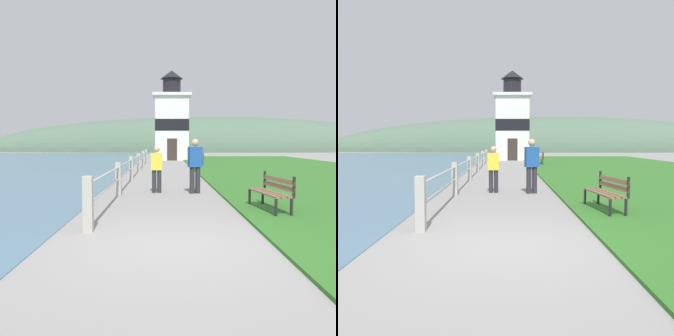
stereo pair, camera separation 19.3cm
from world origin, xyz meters
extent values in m
plane|color=gray|center=(0.00, 0.00, 0.00)|extent=(160.00, 160.00, 0.00)
cube|color=#2D6623|center=(7.68, 14.60, 0.03)|extent=(12.00, 43.80, 0.06)
cube|color=#A8A399|center=(-1.58, 1.00, 0.54)|extent=(0.18, 0.18, 1.07)
cube|color=#A8A399|center=(-1.58, 5.76, 0.54)|extent=(0.18, 0.18, 1.07)
cube|color=#A8A399|center=(-1.58, 10.53, 0.54)|extent=(0.18, 0.18, 1.07)
cube|color=#A8A399|center=(-1.58, 15.29, 0.54)|extent=(0.18, 0.18, 1.07)
cube|color=#A8A399|center=(-1.58, 20.05, 0.54)|extent=(0.18, 0.18, 1.07)
cube|color=#A8A399|center=(-1.58, 24.82, 0.54)|extent=(0.18, 0.18, 1.07)
cylinder|color=#B2B2B7|center=(-1.58, 12.91, 0.91)|extent=(0.06, 23.82, 0.06)
cylinder|color=#B2B2B7|center=(-1.58, 12.91, 0.54)|extent=(0.06, 23.82, 0.06)
cube|color=brown|center=(2.30, 3.00, 0.47)|extent=(0.34, 1.69, 0.04)
cube|color=brown|center=(2.45, 3.02, 0.47)|extent=(0.34, 1.69, 0.04)
cube|color=brown|center=(2.59, 3.04, 0.47)|extent=(0.34, 1.69, 0.04)
cube|color=brown|center=(2.68, 3.05, 0.79)|extent=(0.28, 1.68, 0.11)
cube|color=brown|center=(2.68, 3.05, 0.63)|extent=(0.28, 1.68, 0.11)
cube|color=black|center=(2.37, 2.18, 0.23)|extent=(0.06, 0.06, 0.45)
cube|color=black|center=(2.15, 3.80, 0.23)|extent=(0.06, 0.06, 0.45)
cube|color=black|center=(2.74, 2.23, 0.23)|extent=(0.06, 0.06, 0.45)
cube|color=black|center=(2.52, 3.85, 0.23)|extent=(0.06, 0.06, 0.45)
cube|color=black|center=(2.79, 2.24, 0.70)|extent=(0.06, 0.06, 0.49)
cube|color=black|center=(2.57, 3.86, 0.70)|extent=(0.06, 0.06, 0.49)
cube|color=brown|center=(2.42, 21.80, 0.47)|extent=(0.19, 1.69, 0.04)
cube|color=brown|center=(2.57, 21.79, 0.47)|extent=(0.19, 1.69, 0.04)
cube|color=brown|center=(2.71, 21.78, 0.47)|extent=(0.19, 1.69, 0.04)
cube|color=brown|center=(2.80, 21.78, 0.79)|extent=(0.13, 1.69, 0.11)
cube|color=brown|center=(2.80, 21.78, 0.63)|extent=(0.13, 1.69, 0.11)
cube|color=black|center=(2.34, 20.98, 0.23)|extent=(0.05, 0.05, 0.45)
cube|color=black|center=(2.42, 22.61, 0.23)|extent=(0.05, 0.05, 0.45)
cube|color=black|center=(2.71, 20.96, 0.23)|extent=(0.05, 0.05, 0.45)
cube|color=black|center=(2.79, 22.60, 0.23)|extent=(0.05, 0.05, 0.45)
cube|color=black|center=(2.76, 20.96, 0.70)|extent=(0.05, 0.05, 0.49)
cube|color=black|center=(2.84, 22.60, 0.70)|extent=(0.05, 0.05, 0.49)
cube|color=white|center=(0.64, 29.42, 2.95)|extent=(3.07, 3.07, 5.89)
cube|color=black|center=(0.64, 29.42, 3.24)|extent=(3.11, 3.11, 1.06)
cube|color=white|center=(0.64, 29.42, 6.02)|extent=(3.52, 3.52, 0.25)
cylinder|color=black|center=(0.64, 29.42, 6.86)|extent=(1.69, 1.69, 1.43)
cone|color=black|center=(0.64, 29.42, 7.96)|extent=(2.11, 2.11, 0.79)
cube|color=#332823|center=(0.64, 27.87, 1.00)|extent=(0.90, 0.06, 2.00)
cylinder|color=#28282D|center=(0.81, 6.28, 0.44)|extent=(0.17, 0.17, 0.89)
cylinder|color=#28282D|center=(1.00, 6.33, 0.44)|extent=(0.17, 0.17, 0.89)
cube|color=#1E4C99|center=(0.90, 6.31, 1.22)|extent=(0.49, 0.34, 0.66)
sphere|color=tan|center=(0.90, 6.31, 1.69)|extent=(0.24, 0.24, 0.24)
cylinder|color=#28282D|center=(-0.46, 6.48, 0.38)|extent=(0.14, 0.14, 0.77)
cylinder|color=#28282D|center=(-0.29, 6.48, 0.38)|extent=(0.14, 0.14, 0.77)
cube|color=yellow|center=(-0.37, 6.48, 1.05)|extent=(0.38, 0.21, 0.58)
sphere|color=tan|center=(-0.37, 6.48, 1.47)|extent=(0.21, 0.21, 0.21)
ellipsoid|color=#4C6651|center=(8.00, 59.20, 0.00)|extent=(80.00, 16.00, 12.00)
camera|label=1|loc=(-0.14, -6.06, 1.73)|focal=40.00mm
camera|label=2|loc=(0.05, -6.06, 1.73)|focal=40.00mm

